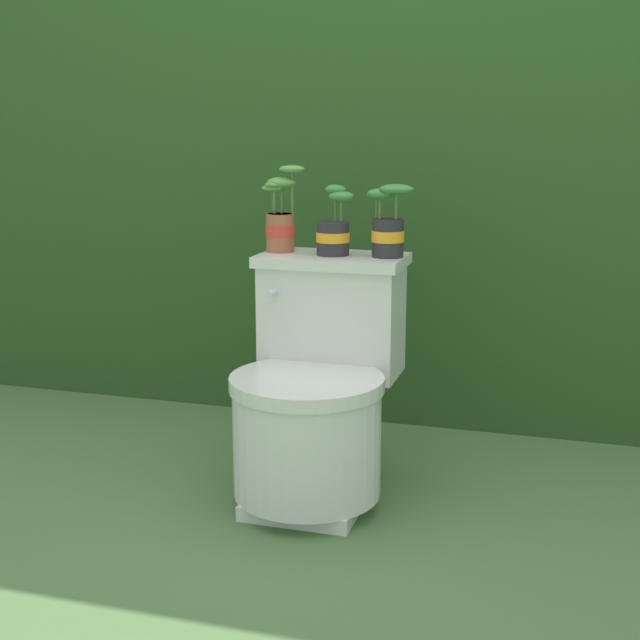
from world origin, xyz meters
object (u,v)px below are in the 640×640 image
Objects in this scene: potted_plant_middle at (388,226)px; potted_plant_midleft at (334,231)px; toilet at (316,395)px; potted_plant_left at (281,218)px.

potted_plant_midleft is at bearing -177.08° from potted_plant_middle.
toilet is at bearing -91.36° from potted_plant_midleft.
potted_plant_midleft is (0.00, 0.16, 0.43)m from toilet.
potted_plant_left is 1.27× the size of potted_plant_midleft.
potted_plant_midleft is (0.16, -0.02, -0.03)m from potted_plant_left.
potted_plant_midleft is 0.97× the size of potted_plant_middle.
potted_plant_left reaches higher than toilet.
potted_plant_left is at bearing 173.59° from potted_plant_midleft.
potted_plant_middle is at bearing -1.91° from potted_plant_left.
toilet is at bearing -133.08° from potted_plant_middle.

